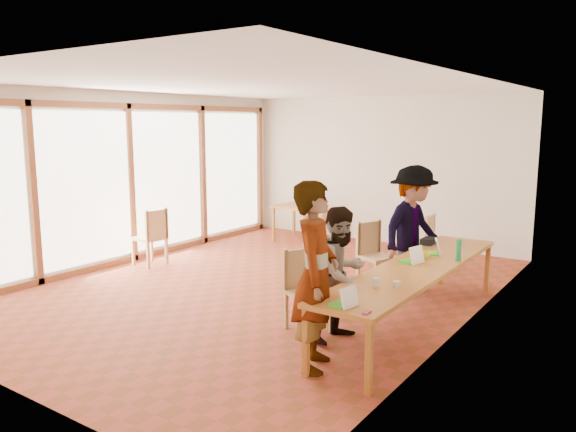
% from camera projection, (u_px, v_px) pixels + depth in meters
% --- Properties ---
extents(ground, '(8.00, 8.00, 0.00)m').
position_uv_depth(ground, '(264.00, 287.00, 8.52)').
color(ground, '#A03A26').
rests_on(ground, ground).
extents(wall_back, '(6.00, 0.10, 3.00)m').
position_uv_depth(wall_back, '(381.00, 170.00, 11.52)').
color(wall_back, silver).
rests_on(wall_back, ground).
extents(wall_right, '(0.10, 8.00, 3.00)m').
position_uv_depth(wall_right, '(467.00, 206.00, 6.60)').
color(wall_right, silver).
rests_on(wall_right, ground).
extents(window_wall, '(0.10, 8.00, 3.00)m').
position_uv_depth(window_wall, '(130.00, 178.00, 9.93)').
color(window_wall, white).
rests_on(window_wall, ground).
extents(ceiling, '(6.00, 8.00, 0.04)m').
position_uv_depth(ceiling, '(263.00, 83.00, 8.02)').
color(ceiling, white).
rests_on(ceiling, wall_back).
extents(communal_table, '(0.80, 4.00, 0.75)m').
position_uv_depth(communal_table, '(416.00, 270.00, 6.80)').
color(communal_table, '#C8812C').
rests_on(communal_table, ground).
extents(side_table, '(0.90, 0.90, 0.75)m').
position_uv_depth(side_table, '(299.00, 209.00, 11.84)').
color(side_table, '#C8812C').
rests_on(side_table, ground).
extents(chair_near, '(0.60, 0.60, 0.52)m').
position_uv_depth(chair_near, '(304.00, 280.00, 6.74)').
color(chair_near, tan).
rests_on(chair_near, ground).
extents(chair_mid, '(0.42, 0.42, 0.48)m').
position_uv_depth(chair_mid, '(317.00, 269.00, 7.41)').
color(chair_mid, tan).
rests_on(chair_mid, ground).
extents(chair_far, '(0.60, 0.60, 0.53)m').
position_uv_depth(chair_far, '(373.00, 247.00, 8.47)').
color(chair_far, tan).
rests_on(chair_far, ground).
extents(chair_empty, '(0.47, 0.47, 0.51)m').
position_uv_depth(chair_empty, '(436.00, 237.00, 9.34)').
color(chair_empty, tan).
rests_on(chair_empty, ground).
extents(chair_spare, '(0.49, 0.49, 0.53)m').
position_uv_depth(chair_spare, '(153.00, 231.00, 9.68)').
color(chair_spare, tan).
rests_on(chair_spare, ground).
extents(person_near, '(0.69, 0.82, 1.91)m').
position_uv_depth(person_near, '(316.00, 276.00, 5.59)').
color(person_near, gray).
rests_on(person_near, ground).
extents(person_mid, '(0.71, 0.84, 1.55)m').
position_uv_depth(person_mid, '(341.00, 274.00, 6.35)').
color(person_mid, gray).
rests_on(person_mid, ground).
extents(person_far, '(0.93, 1.32, 1.86)m').
position_uv_depth(person_far, '(413.00, 229.00, 8.15)').
color(person_far, gray).
rests_on(person_far, ground).
extents(laptop_near, '(0.24, 0.26, 0.20)m').
position_uv_depth(laptop_near, '(346.00, 301.00, 5.30)').
color(laptop_near, green).
rests_on(laptop_near, communal_table).
extents(laptop_mid, '(0.28, 0.30, 0.22)m').
position_uv_depth(laptop_mid, '(413.00, 258.00, 6.93)').
color(laptop_mid, green).
rests_on(laptop_mid, communal_table).
extents(laptop_far, '(0.29, 0.30, 0.21)m').
position_uv_depth(laptop_far, '(434.00, 250.00, 7.39)').
color(laptop_far, green).
rests_on(laptop_far, communal_table).
extents(yellow_mug, '(0.18, 0.18, 0.11)m').
position_uv_depth(yellow_mug, '(425.00, 254.00, 7.17)').
color(yellow_mug, gold).
rests_on(yellow_mug, communal_table).
extents(green_bottle, '(0.07, 0.07, 0.28)m').
position_uv_depth(green_bottle, '(459.00, 250.00, 7.02)').
color(green_bottle, '#187D3F').
rests_on(green_bottle, communal_table).
extents(clear_glass, '(0.07, 0.07, 0.09)m').
position_uv_depth(clear_glass, '(376.00, 282.00, 5.95)').
color(clear_glass, silver).
rests_on(clear_glass, communal_table).
extents(condiment_cup, '(0.08, 0.08, 0.06)m').
position_uv_depth(condiment_cup, '(397.00, 284.00, 5.93)').
color(condiment_cup, white).
rests_on(condiment_cup, communal_table).
extents(pink_phone, '(0.05, 0.10, 0.01)m').
position_uv_depth(pink_phone, '(366.00, 312.00, 5.11)').
color(pink_phone, '#CB3544').
rests_on(pink_phone, communal_table).
extents(black_pouch, '(0.16, 0.26, 0.09)m').
position_uv_depth(black_pouch, '(428.00, 241.00, 8.00)').
color(black_pouch, black).
rests_on(black_pouch, communal_table).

